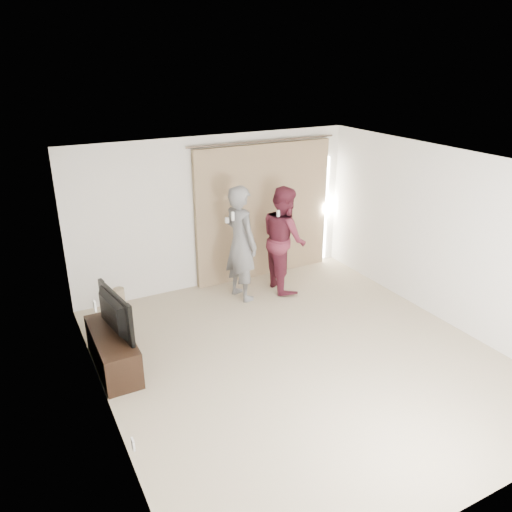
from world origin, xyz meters
The scene contains 10 objects.
floor centered at (0.00, 0.00, 0.00)m, with size 5.50×5.50×0.00m, color #BAA78B.
wall_back centered at (0.00, 2.75, 1.30)m, with size 5.00×0.04×2.60m, color white.
wall_left centered at (-2.50, 0.00, 1.30)m, with size 0.04×5.50×2.60m.
ceiling centered at (0.00, 0.00, 2.60)m, with size 5.00×5.50×0.01m, color white.
curtain centered at (0.91, 2.68, 1.20)m, with size 2.80×0.11×2.46m.
tv_console centered at (-2.27, 0.94, 0.25)m, with size 0.45×1.29×0.50m, color black.
tv centered at (-2.27, 0.94, 0.78)m, with size 0.98×0.13×0.56m, color black.
scratching_post centered at (-1.83, 2.40, 0.17)m, with size 0.31×0.31×0.41m.
person_man centered at (0.11, 2.00, 0.96)m, with size 0.58×0.78×1.92m.
person_woman centered at (0.92, 1.99, 0.91)m, with size 0.80×0.96×1.81m.
Camera 1 is at (-3.19, -4.80, 3.80)m, focal length 35.00 mm.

